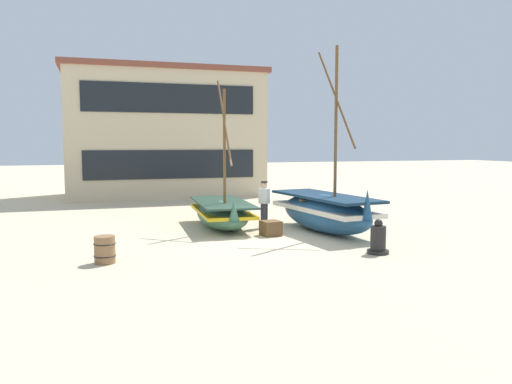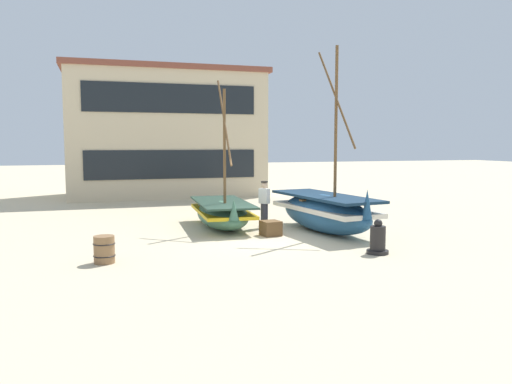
% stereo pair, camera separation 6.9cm
% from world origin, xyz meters
% --- Properties ---
extents(ground_plane, '(120.00, 120.00, 0.00)m').
position_xyz_m(ground_plane, '(0.00, 0.00, 0.00)').
color(ground_plane, beige).
extents(fishing_boat_near_left, '(2.25, 5.01, 6.16)m').
position_xyz_m(fishing_boat_near_left, '(2.31, 0.50, 0.71)').
color(fishing_boat_near_left, '#23517A').
rests_on(fishing_boat_near_left, ground).
extents(fishing_boat_centre_large, '(1.95, 4.38, 5.30)m').
position_xyz_m(fishing_boat_centre_large, '(-0.82, 2.44, 0.54)').
color(fishing_boat_centre_large, '#427056').
rests_on(fishing_boat_centre_large, ground).
extents(fisherman_by_hull, '(0.39, 0.42, 1.68)m').
position_xyz_m(fisherman_by_hull, '(0.61, 1.96, 0.83)').
color(fisherman_by_hull, '#33333D').
rests_on(fisherman_by_hull, ground).
extents(capstan_winch, '(0.60, 0.60, 0.96)m').
position_xyz_m(capstan_winch, '(2.25, -3.04, 0.38)').
color(capstan_winch, black).
rests_on(capstan_winch, ground).
extents(wooden_barrel, '(0.56, 0.56, 0.70)m').
position_xyz_m(wooden_barrel, '(-4.95, -1.95, 0.35)').
color(wooden_barrel, olive).
rests_on(wooden_barrel, ground).
extents(cargo_crate, '(0.66, 0.66, 0.49)m').
position_xyz_m(cargo_crate, '(0.33, 0.42, 0.24)').
color(cargo_crate, brown).
rests_on(cargo_crate, ground).
extents(harbor_building_main, '(11.18, 5.69, 7.24)m').
position_xyz_m(harbor_building_main, '(-1.25, 14.62, 3.63)').
color(harbor_building_main, beige).
rests_on(harbor_building_main, ground).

